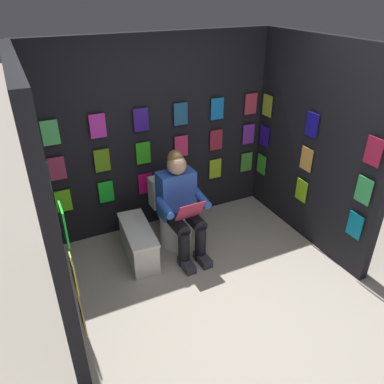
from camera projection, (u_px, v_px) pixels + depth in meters
name	position (u px, v px, depth m)	size (l,w,h in m)	color
ground_plane	(247.00, 327.00, 3.35)	(30.00, 30.00, 0.00)	#B2A899
display_wall_back	(160.00, 136.00, 4.39)	(2.85, 0.14, 2.27)	black
display_wall_left	(314.00, 146.00, 4.11)	(0.14, 1.97, 2.27)	black
display_wall_right	(42.00, 203.00, 3.03)	(0.14, 1.97, 2.27)	black
toilet	(173.00, 216.00, 4.35)	(0.41, 0.56, 0.77)	white
person_reading	(181.00, 205.00, 4.04)	(0.53, 0.69, 1.19)	blue
comic_longbox_near	(138.00, 242.00, 4.12)	(0.34, 0.79, 0.39)	white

